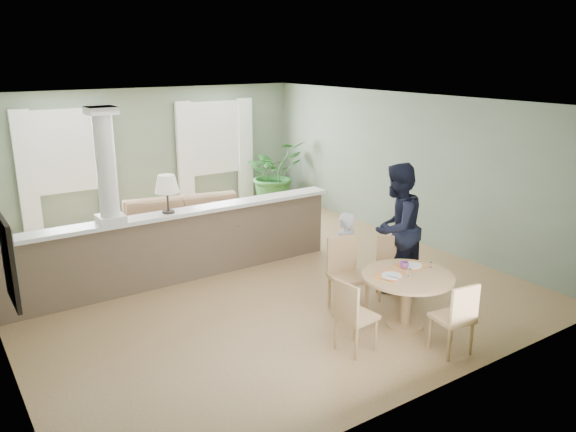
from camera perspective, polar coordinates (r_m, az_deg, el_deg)
ground at (r=9.07m, az=-4.98°, el=-5.71°), size 8.00×8.00×0.00m
room_shell at (r=9.10m, az=-7.35°, el=6.18°), size 7.02×8.02×2.71m
pony_wall at (r=8.60m, az=-11.49°, el=-2.20°), size 5.32×0.38×2.70m
sofa at (r=10.43m, az=-10.29°, el=-0.61°), size 2.94×1.65×0.81m
houseplant at (r=12.82m, az=-1.46°, el=4.36°), size 1.48×1.32×1.49m
dining_table at (r=7.29m, az=11.99°, el=-6.89°), size 1.16×1.16×0.79m
chair_far_boy at (r=7.61m, az=5.88°, el=-5.58°), size 0.55×0.55×1.02m
chair_far_man at (r=8.16m, az=10.33°, el=-4.84°), size 0.55×0.55×0.87m
chair_near at (r=6.78m, az=16.76°, el=-9.68°), size 0.46×0.46×0.89m
chair_side at (r=6.60m, az=6.54°, el=-9.78°), size 0.45×0.45×0.90m
child_person at (r=7.88m, az=5.68°, el=-4.14°), size 0.51×0.37×1.29m
man_person at (r=8.25m, az=10.93°, el=-1.19°), size 1.07×0.93×1.90m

